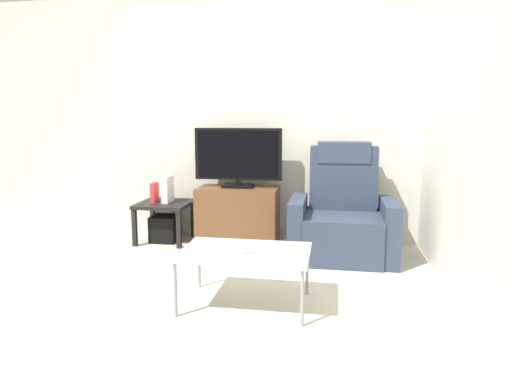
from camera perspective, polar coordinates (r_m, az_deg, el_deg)
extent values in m
plane|color=beige|center=(4.04, -4.79, -10.81)|extent=(6.40, 6.40, 0.00)
cube|color=beige|center=(4.92, -1.65, 8.06)|extent=(6.40, 0.06, 2.60)
cube|color=beige|center=(3.80, 23.77, 7.28)|extent=(0.06, 4.48, 2.60)
cube|color=brown|center=(4.76, -2.25, -4.11)|extent=(0.83, 0.43, 0.59)
cube|color=black|center=(4.54, -2.80, -3.20)|extent=(0.77, 0.02, 0.02)
cube|color=black|center=(4.58, -2.67, -2.65)|extent=(0.34, 0.11, 0.04)
cube|color=black|center=(4.72, -2.22, -0.36)|extent=(0.32, 0.20, 0.03)
cube|color=black|center=(4.72, -2.22, 0.12)|extent=(0.06, 0.04, 0.05)
cube|color=black|center=(4.69, -2.24, 3.65)|extent=(0.91, 0.05, 0.53)
cube|color=black|center=(4.66, -2.31, 3.62)|extent=(0.83, 0.01, 0.48)
cube|color=#2D384C|center=(4.37, 10.77, -6.60)|extent=(0.70, 0.72, 0.42)
cube|color=#2D384C|center=(4.53, 10.89, 0.66)|extent=(0.64, 0.20, 0.62)
cube|color=#2D384C|center=(4.52, 10.97, 3.83)|extent=(0.50, 0.26, 0.20)
cube|color=#2D384C|center=(4.36, 5.24, -5.55)|extent=(0.14, 0.68, 0.56)
cube|color=#2D384C|center=(4.38, 16.32, -5.80)|extent=(0.14, 0.68, 0.56)
cube|color=black|center=(4.93, -11.41, -2.60)|extent=(0.54, 0.54, 0.04)
cube|color=black|center=(4.85, -14.99, -5.44)|extent=(0.04, 0.04, 0.39)
cube|color=black|center=(4.67, -9.65, -5.79)|extent=(0.04, 0.04, 0.39)
cube|color=black|center=(5.27, -12.83, -4.26)|extent=(0.04, 0.04, 0.39)
cube|color=black|center=(5.11, -7.88, -4.53)|extent=(0.04, 0.04, 0.39)
cube|color=black|center=(4.98, -11.32, -5.59)|extent=(0.28, 0.28, 0.28)
cube|color=red|center=(4.92, -12.62, -1.18)|extent=(0.04, 0.13, 0.21)
cube|color=white|center=(4.90, -11.04, -0.77)|extent=(0.07, 0.20, 0.28)
cube|color=#B2C6C1|center=(3.21, -1.37, -8.66)|extent=(0.90, 0.60, 0.02)
cylinder|color=gray|center=(3.14, -10.09, -13.03)|extent=(0.02, 0.02, 0.38)
cylinder|color=gray|center=(2.98, 5.82, -14.17)|extent=(0.02, 0.02, 0.38)
cylinder|color=gray|center=(3.62, -7.16, -10.02)|extent=(0.02, 0.02, 0.38)
cylinder|color=gray|center=(3.48, 6.45, -10.78)|extent=(0.02, 0.02, 0.38)
cube|color=#B7B7BC|center=(3.20, -1.45, -8.43)|extent=(0.14, 0.16, 0.01)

